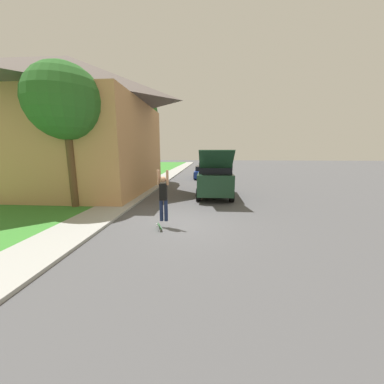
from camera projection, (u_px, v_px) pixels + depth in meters
The scene contains 10 objects.
ground_plane at pixel (182, 222), 8.43m from camera, with size 120.00×120.00×0.00m, color #49494C.
lawn at pixel (79, 191), 14.91m from camera, with size 10.00×80.00×0.08m.
sidewalk at pixel (140, 191), 14.57m from camera, with size 1.80×80.00×0.10m.
house at pixel (74, 124), 14.08m from camera, with size 10.26×9.40×8.53m.
lawn_tree_near at pixel (65, 103), 9.62m from camera, with size 3.35×3.35×6.52m.
lawn_tree_far at pixel (135, 114), 18.24m from camera, with size 3.79×3.79×7.77m.
suv_parked at pixel (215, 177), 13.03m from camera, with size 2.09×5.18×2.81m.
car_down_street at pixel (204, 172), 22.20m from camera, with size 1.93×4.05×1.26m.
skateboarder at pixel (163, 195), 7.59m from camera, with size 0.41×0.21×1.84m.
skateboard at pixel (160, 226), 7.72m from camera, with size 0.36×0.78×0.35m.
Camera 1 is at (1.02, -8.01, 2.73)m, focal length 20.00 mm.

